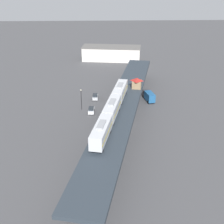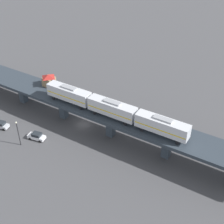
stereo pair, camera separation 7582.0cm
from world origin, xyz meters
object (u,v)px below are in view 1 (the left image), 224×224
street_car_white (91,110)px  street_lamp (81,98)px  signal_hut (137,83)px  subway_train (112,108)px  warehouse_building (111,53)px  street_car_silver (95,97)px  delivery_truck (149,96)px

street_car_white → street_lamp: street_lamp is taller
street_car_white → signal_hut: bearing=13.6°
subway_train → warehouse_building: 80.36m
street_car_silver → street_lamp: size_ratio=0.64×
delivery_truck → street_car_white: bearing=-154.8°
signal_hut → street_car_white: size_ratio=0.86×
subway_train → warehouse_building: size_ratio=1.24×
street_car_silver → warehouse_building: bearing=81.7°
street_car_silver → delivery_truck: delivery_truck is taller
delivery_truck → warehouse_building: (-11.08, 53.19, 1.65)m
delivery_truck → street_lamp: street_lamp is taller
street_car_white → warehouse_building: warehouse_building is taller
street_lamp → street_car_silver: bearing=63.8°
warehouse_building → subway_train: bearing=-91.9°
street_car_silver → warehouse_building: (7.43, 51.11, 2.47)m
signal_hut → warehouse_building: signal_hut is taller
subway_train → street_lamp: subway_train is taller
subway_train → street_lamp: bearing=114.1°
delivery_truck → warehouse_building: bearing=101.8°
signal_hut → delivery_truck: size_ratio=0.51×
subway_train → street_lamp: (-9.11, 20.32, -5.25)m
street_car_white → street_car_silver: (1.09, 11.30, 0.00)m
street_car_white → subway_train: bearing=-71.5°
street_car_white → street_lamp: 5.21m
delivery_truck → warehouse_building: size_ratio=0.25×
signal_hut → delivery_truck: 10.23m
signal_hut → street_car_white: signal_hut is taller
signal_hut → street_car_silver: bearing=150.1°
signal_hut → street_car_silver: signal_hut is taller
warehouse_building → street_car_white: bearing=-97.8°
street_car_silver → street_lamp: (-4.27, -8.67, 3.17)m
street_car_silver → delivery_truck: bearing=-6.4°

